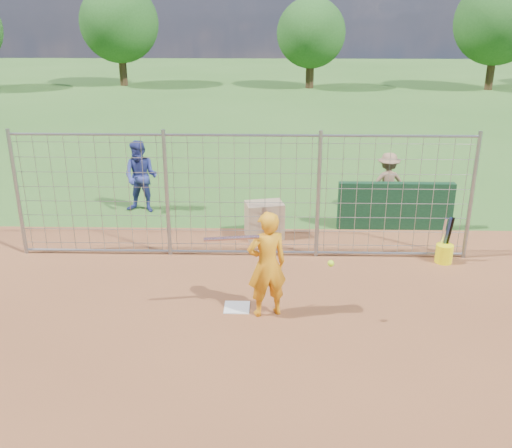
{
  "coord_description": "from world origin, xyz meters",
  "views": [
    {
      "loc": [
        0.53,
        -8.72,
        4.78
      ],
      "look_at": [
        0.3,
        0.8,
        1.15
      ],
      "focal_mm": 40.0,
      "sensor_mm": 36.0,
      "label": 1
    }
  ],
  "objects_px": {
    "bystander_c": "(387,183)",
    "equipment_bin": "(264,220)",
    "bucket_with_bats": "(444,251)",
    "batter": "(267,265)",
    "bystander_a": "(141,177)"
  },
  "relations": [
    {
      "from": "bystander_a",
      "to": "equipment_bin",
      "type": "height_order",
      "value": "bystander_a"
    },
    {
      "from": "batter",
      "to": "bystander_c",
      "type": "distance_m",
      "value": 5.92
    },
    {
      "from": "batter",
      "to": "bystander_a",
      "type": "xyz_separation_m",
      "value": [
        -3.12,
        5.04,
        -0.01
      ]
    },
    {
      "from": "equipment_bin",
      "to": "bucket_with_bats",
      "type": "relative_size",
      "value": 0.82
    },
    {
      "from": "batter",
      "to": "bystander_c",
      "type": "bearing_deg",
      "value": -137.64
    },
    {
      "from": "bystander_c",
      "to": "equipment_bin",
      "type": "distance_m",
      "value": 3.49
    },
    {
      "from": "bystander_c",
      "to": "equipment_bin",
      "type": "relative_size",
      "value": 1.87
    },
    {
      "from": "batter",
      "to": "bystander_a",
      "type": "bearing_deg",
      "value": -76.25
    },
    {
      "from": "bystander_a",
      "to": "bystander_c",
      "type": "bearing_deg",
      "value": 11.04
    },
    {
      "from": "batter",
      "to": "bystander_c",
      "type": "xyz_separation_m",
      "value": [
        2.92,
        5.14,
        -0.15
      ]
    },
    {
      "from": "bystander_c",
      "to": "bucket_with_bats",
      "type": "distance_m",
      "value": 3.1
    },
    {
      "from": "bystander_c",
      "to": "equipment_bin",
      "type": "xyz_separation_m",
      "value": [
        -3.0,
        -1.74,
        -0.35
      ]
    },
    {
      "from": "batter",
      "to": "bucket_with_bats",
      "type": "distance_m",
      "value": 4.17
    },
    {
      "from": "bucket_with_bats",
      "to": "bystander_a",
      "type": "bearing_deg",
      "value": 156.44
    },
    {
      "from": "equipment_bin",
      "to": "bystander_c",
      "type": "bearing_deg",
      "value": 17.38
    }
  ]
}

